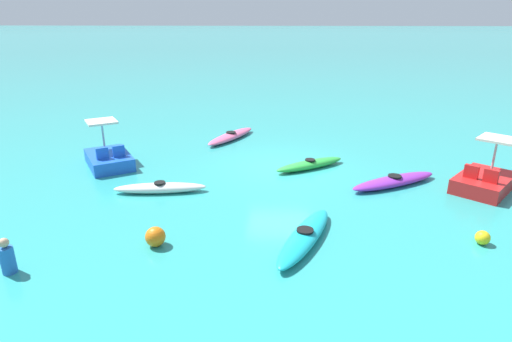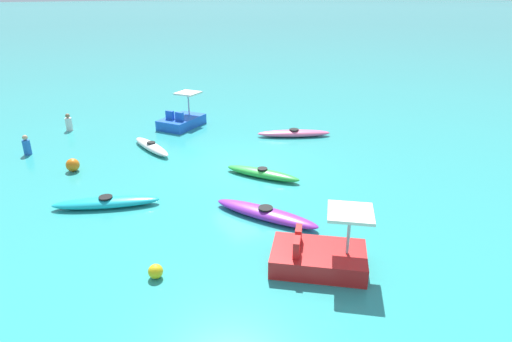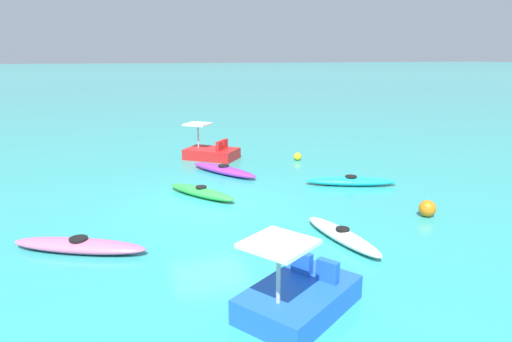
# 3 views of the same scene
# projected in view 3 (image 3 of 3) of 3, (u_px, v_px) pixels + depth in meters

# --- Properties ---
(ground_plane) EXTENTS (600.00, 600.00, 0.00)m
(ground_plane) POSITION_uv_depth(u_px,v_px,m) (208.00, 207.00, 14.86)
(ground_plane) COLOR teal
(kayak_pink) EXTENTS (2.23, 3.48, 0.37)m
(kayak_pink) POSITION_uv_depth(u_px,v_px,m) (79.00, 245.00, 11.41)
(kayak_pink) COLOR pink
(kayak_pink) RESTS_ON ground_plane
(kayak_green) EXTENTS (2.87, 2.18, 0.37)m
(kayak_green) POSITION_uv_depth(u_px,v_px,m) (201.00, 192.00, 15.89)
(kayak_green) COLOR green
(kayak_green) RESTS_ON ground_plane
(kayak_purple) EXTENTS (3.45, 2.41, 0.37)m
(kayak_purple) POSITION_uv_depth(u_px,v_px,m) (224.00, 170.00, 18.97)
(kayak_purple) COLOR purple
(kayak_purple) RESTS_ON ground_plane
(kayak_white) EXTENTS (3.10, 1.01, 0.37)m
(kayak_white) POSITION_uv_depth(u_px,v_px,m) (342.00, 235.00, 12.05)
(kayak_white) COLOR white
(kayak_white) RESTS_ON ground_plane
(kayak_cyan) EXTENTS (1.89, 3.46, 0.37)m
(kayak_cyan) POSITION_uv_depth(u_px,v_px,m) (351.00, 181.00, 17.27)
(kayak_cyan) COLOR #19B7C6
(kayak_cyan) RESTS_ON ground_plane
(pedal_boat_blue) EXTENTS (2.57, 2.83, 1.68)m
(pedal_boat_blue) POSITION_uv_depth(u_px,v_px,m) (298.00, 295.00, 8.70)
(pedal_boat_blue) COLOR blue
(pedal_boat_blue) RESTS_ON ground_plane
(pedal_boat_red) EXTENTS (2.68, 2.81, 1.68)m
(pedal_boat_red) POSITION_uv_depth(u_px,v_px,m) (211.00, 152.00, 21.68)
(pedal_boat_red) COLOR red
(pedal_boat_red) RESTS_ON ground_plane
(buoy_orange) EXTENTS (0.52, 0.52, 0.52)m
(buoy_orange) POSITION_uv_depth(u_px,v_px,m) (427.00, 208.00, 13.90)
(buoy_orange) COLOR orange
(buoy_orange) RESTS_ON ground_plane
(buoy_yellow) EXTENTS (0.37, 0.37, 0.37)m
(buoy_yellow) POSITION_uv_depth(u_px,v_px,m) (298.00, 157.00, 21.38)
(buoy_yellow) COLOR yellow
(buoy_yellow) RESTS_ON ground_plane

